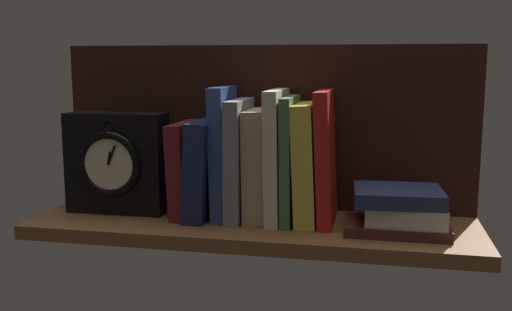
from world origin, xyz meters
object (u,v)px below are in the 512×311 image
object	(u,v)px
book_cream_twain	(277,155)
book_green_romantic	(290,159)
book_yellow_seinlanguage	(307,163)
book_maroon_dawkins	(186,169)
framed_clock	(116,163)
book_navy_bierce	(206,168)
book_red_requiem	(326,157)
book_gray_chess	(240,159)
book_blue_modern	(224,152)
book_stack_side	(400,211)
book_tan_shortstories	(259,164)

from	to	relation	value
book_cream_twain	book_green_romantic	size ratio (longest dim) A/B	1.05
book_yellow_seinlanguage	book_maroon_dawkins	bearing A→B (deg)	180.00
book_green_romantic	framed_clock	size ratio (longest dim) A/B	1.18
book_navy_bierce	framed_clock	distance (cm)	17.65
book_cream_twain	book_red_requiem	size ratio (longest dim) A/B	1.00
book_green_romantic	book_red_requiem	bearing A→B (deg)	0.00
book_red_requiem	book_gray_chess	bearing A→B (deg)	180.00
book_blue_modern	book_red_requiem	bearing A→B (deg)	0.00
book_stack_side	book_yellow_seinlanguage	bearing A→B (deg)	166.29
book_gray_chess	book_yellow_seinlanguage	size ratio (longest dim) A/B	1.02
book_yellow_seinlanguage	book_stack_side	bearing A→B (deg)	-13.71
book_blue_modern	book_cream_twain	world-z (taller)	book_blue_modern
book_tan_shortstories	book_red_requiem	distance (cm)	12.59
book_red_requiem	framed_clock	size ratio (longest dim) A/B	1.24
book_cream_twain	book_yellow_seinlanguage	xyz separation A→B (cm)	(5.55, 0.00, -1.21)
book_blue_modern	book_gray_chess	world-z (taller)	book_blue_modern
framed_clock	book_red_requiem	bearing A→B (deg)	1.79
book_tan_shortstories	book_green_romantic	size ratio (longest dim) A/B	0.89
book_green_romantic	book_tan_shortstories	bearing A→B (deg)	180.00
book_stack_side	book_cream_twain	bearing A→B (deg)	169.62
book_gray_chess	book_green_romantic	bearing A→B (deg)	0.00
book_stack_side	book_red_requiem	bearing A→B (deg)	162.96
book_gray_chess	book_stack_side	world-z (taller)	book_gray_chess
framed_clock	book_stack_side	world-z (taller)	framed_clock
book_gray_chess	book_yellow_seinlanguage	world-z (taller)	book_gray_chess
book_blue_modern	book_cream_twain	bearing A→B (deg)	0.00
book_navy_bierce	book_stack_side	world-z (taller)	book_navy_bierce
book_gray_chess	book_red_requiem	bearing A→B (deg)	0.00
book_stack_side	book_blue_modern	bearing A→B (deg)	172.83
book_maroon_dawkins	book_tan_shortstories	world-z (taller)	book_tan_shortstories
book_stack_side	book_gray_chess	bearing A→B (deg)	172.09
book_navy_bierce	book_blue_modern	world-z (taller)	book_blue_modern
book_maroon_dawkins	book_gray_chess	bearing A→B (deg)	0.00
book_gray_chess	book_green_romantic	distance (cm)	9.59
book_maroon_dawkins	book_cream_twain	xyz separation A→B (cm)	(17.63, 0.00, 3.19)
book_blue_modern	book_red_requiem	size ratio (longest dim) A/B	1.02
book_navy_bierce	book_blue_modern	distance (cm)	4.82
book_navy_bierce	book_red_requiem	distance (cm)	22.94
book_tan_shortstories	book_stack_side	xyz separation A→B (cm)	(25.77, -4.08, -6.42)
book_green_romantic	book_gray_chess	bearing A→B (deg)	180.00
book_navy_bierce	framed_clock	xyz separation A→B (cm)	(-17.60, -1.26, 0.63)
book_gray_chess	book_red_requiem	size ratio (longest dim) A/B	0.92
book_maroon_dawkins	book_gray_chess	size ratio (longest dim) A/B	0.80
book_blue_modern	book_yellow_seinlanguage	xyz separation A→B (cm)	(15.69, 0.00, -1.42)
book_maroon_dawkins	book_yellow_seinlanguage	bearing A→B (deg)	0.00
book_blue_modern	book_red_requiem	world-z (taller)	book_blue_modern
book_blue_modern	book_stack_side	distance (cm)	33.75
book_maroon_dawkins	book_red_requiem	size ratio (longest dim) A/B	0.74
book_green_romantic	book_cream_twain	bearing A→B (deg)	180.00
framed_clock	book_yellow_seinlanguage	bearing A→B (deg)	1.96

